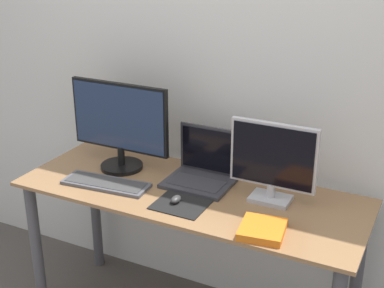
{
  "coord_description": "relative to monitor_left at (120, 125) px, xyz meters",
  "views": [
    {
      "loc": [
        1.0,
        -1.66,
        1.9
      ],
      "look_at": [
        0.0,
        0.32,
        1.01
      ],
      "focal_mm": 50.0,
      "sensor_mm": 36.0,
      "label": 1
    }
  ],
  "objects": [
    {
      "name": "monitor_left",
      "position": [
        0.0,
        0.0,
        0.0
      ],
      "size": [
        0.53,
        0.21,
        0.44
      ],
      "color": "black",
      "rests_on": "desk"
    },
    {
      "name": "wall_back",
      "position": [
        0.42,
        0.3,
        0.24
      ],
      "size": [
        7.0,
        0.05,
        2.5
      ],
      "color": "silver",
      "rests_on": "ground_plane"
    },
    {
      "name": "laptop",
      "position": [
        0.43,
        0.05,
        -0.17
      ],
      "size": [
        0.31,
        0.25,
        0.25
      ],
      "color": "#333338",
      "rests_on": "desk"
    },
    {
      "name": "keyboard",
      "position": [
        0.04,
        -0.2,
        -0.22
      ],
      "size": [
        0.43,
        0.18,
        0.02
      ],
      "color": "#4C4C51",
      "rests_on": "desk"
    },
    {
      "name": "desk",
      "position": [
        0.42,
        -0.07,
        -0.38
      ],
      "size": [
        1.62,
        0.62,
        0.78
      ],
      "color": "olive",
      "rests_on": "ground_plane"
    },
    {
      "name": "book",
      "position": [
        0.85,
        -0.28,
        -0.22
      ],
      "size": [
        0.2,
        0.21,
        0.03
      ],
      "color": "orange",
      "rests_on": "desk"
    },
    {
      "name": "mouse",
      "position": [
        0.42,
        -0.21,
        -0.21
      ],
      "size": [
        0.04,
        0.06,
        0.03
      ],
      "color": "#333333",
      "rests_on": "mousepad"
    },
    {
      "name": "mousepad",
      "position": [
        0.45,
        -0.22,
        -0.23
      ],
      "size": [
        0.23,
        0.2,
        0.0
      ],
      "color": "black",
      "rests_on": "desk"
    },
    {
      "name": "monitor_right",
      "position": [
        0.79,
        0.0,
        -0.04
      ],
      "size": [
        0.39,
        0.12,
        0.36
      ],
      "color": "#B2B2B7",
      "rests_on": "desk"
    }
  ]
}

